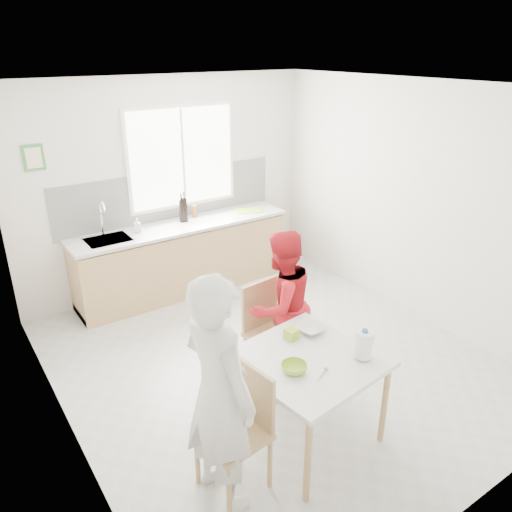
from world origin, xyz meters
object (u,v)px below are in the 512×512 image
(chair_left, at_px, (241,424))
(person_red, at_px, (281,306))
(dining_table, at_px, (307,367))
(milk_jug, at_px, (364,344))
(wine_bottle_b, at_px, (182,211))
(wine_bottle_a, at_px, (185,209))
(bowl_green, at_px, (294,368))
(person_white, at_px, (219,394))
(chair_far, at_px, (269,327))
(bowl_white, at_px, (311,329))

(chair_left, xyz_separation_m, person_red, (1.03, 0.90, 0.23))
(dining_table, xyz_separation_m, chair_left, (-0.67, -0.08, -0.17))
(milk_jug, distance_m, wine_bottle_b, 3.32)
(milk_jug, height_order, wine_bottle_b, wine_bottle_b)
(chair_left, relative_size, milk_jug, 3.97)
(wine_bottle_a, bearing_deg, bowl_green, -102.68)
(person_red, relative_size, milk_jug, 6.25)
(chair_left, height_order, milk_jug, milk_jug)
(wine_bottle_a, bearing_deg, person_white, -113.33)
(chair_far, relative_size, person_white, 0.55)
(chair_far, relative_size, wine_bottle_b, 3.25)
(wine_bottle_a, distance_m, wine_bottle_b, 0.04)
(bowl_white, bearing_deg, person_white, -161.10)
(chair_left, xyz_separation_m, bowl_white, (0.94, 0.36, 0.28))
(chair_far, distance_m, bowl_green, 1.07)
(chair_left, xyz_separation_m, person_white, (-0.18, -0.02, 0.36))
(bowl_green, xyz_separation_m, milk_jug, (0.55, -0.17, 0.10))
(bowl_green, relative_size, wine_bottle_a, 0.62)
(chair_left, relative_size, wine_bottle_b, 3.17)
(wine_bottle_b, bearing_deg, milk_jug, -92.07)
(chair_far, xyz_separation_m, wine_bottle_a, (0.26, 2.21, 0.54))
(dining_table, bearing_deg, chair_far, 73.71)
(person_white, relative_size, person_red, 1.18)
(chair_far, distance_m, wine_bottle_b, 2.29)
(person_white, relative_size, wine_bottle_b, 5.90)
(chair_left, distance_m, wine_bottle_a, 3.41)
(bowl_white, height_order, wine_bottle_a, wine_bottle_a)
(chair_left, height_order, person_white, person_white)
(bowl_green, distance_m, milk_jug, 0.58)
(person_red, height_order, wine_bottle_a, person_red)
(person_red, xyz_separation_m, wine_bottle_b, (0.11, 2.25, 0.32))
(person_white, distance_m, bowl_white, 1.19)
(person_white, height_order, wine_bottle_b, person_white)
(dining_table, xyz_separation_m, bowl_white, (0.27, 0.28, 0.11))
(dining_table, bearing_deg, chair_left, -173.28)
(person_white, bearing_deg, dining_table, -90.00)
(chair_far, relative_size, milk_jug, 4.07)
(chair_far, distance_m, milk_jug, 1.17)
(wine_bottle_a, bearing_deg, wine_bottle_b, 170.82)
(person_white, xyz_separation_m, wine_bottle_b, (1.33, 3.18, 0.18))
(chair_far, xyz_separation_m, wine_bottle_b, (0.22, 2.22, 0.53))
(chair_far, bearing_deg, wine_bottle_b, 77.54)
(dining_table, distance_m, milk_jug, 0.48)
(milk_jug, height_order, wine_bottle_a, wine_bottle_a)
(person_red, distance_m, milk_jug, 1.08)
(person_white, xyz_separation_m, wine_bottle_a, (1.37, 3.17, 0.19))
(person_red, distance_m, bowl_green, 1.06)
(dining_table, bearing_deg, bowl_white, 46.53)
(dining_table, bearing_deg, person_white, -173.28)
(person_red, bearing_deg, person_white, 30.64)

